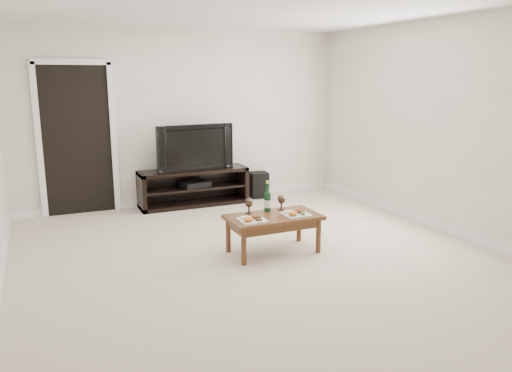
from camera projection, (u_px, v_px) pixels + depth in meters
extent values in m
plane|color=beige|center=(262.00, 259.00, 5.29)|extent=(5.50, 5.50, 0.00)
cube|color=beige|center=(185.00, 117.00, 7.47)|extent=(5.00, 0.04, 2.60)
cube|color=black|center=(77.00, 141.00, 6.88)|extent=(0.90, 0.02, 2.05)
cube|color=black|center=(194.00, 187.00, 7.46)|extent=(1.62, 0.45, 0.55)
imported|color=black|center=(193.00, 147.00, 7.33)|extent=(1.18, 0.25, 0.67)
cube|color=black|center=(195.00, 184.00, 7.45)|extent=(0.45, 0.37, 0.08)
cube|color=black|center=(259.00, 185.00, 7.98)|extent=(0.30, 0.30, 0.41)
cube|color=#5D311A|center=(273.00, 234.00, 5.46)|extent=(1.02, 0.56, 0.42)
cube|color=white|center=(252.00, 218.00, 5.20)|extent=(0.27, 0.27, 0.07)
cube|color=white|center=(296.00, 212.00, 5.42)|extent=(0.27, 0.27, 0.07)
cylinder|color=#0D3317|center=(267.00, 196.00, 5.55)|extent=(0.07, 0.07, 0.35)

